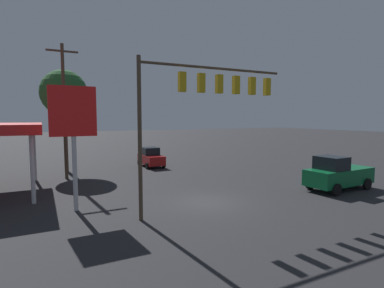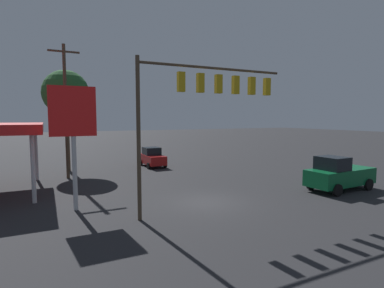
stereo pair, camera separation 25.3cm
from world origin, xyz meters
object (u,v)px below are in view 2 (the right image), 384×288
Objects in this scene: price_sign at (73,119)px; hatchback_crossing at (152,157)px; pickup_parked at (339,174)px; street_tree at (66,93)px; traffic_signal_assembly at (205,95)px; utility_pole at (66,109)px.

price_sign reaches higher than hatchback_crossing.
street_tree is (16.32, -16.34, 6.16)m from pickup_parked.
traffic_signal_assembly is at bearing -3.64° from pickup_parked.
traffic_signal_assembly is 1.63× the size of pickup_parked.
utility_pole is 2.85× the size of hatchback_crossing.
utility_pole reaches higher than hatchback_crossing.
traffic_signal_assembly is at bearing -9.13° from hatchback_crossing.
traffic_signal_assembly reaches higher than hatchback_crossing.
utility_pole reaches higher than price_sign.
street_tree is at bearing -92.15° from price_sign.
hatchback_crossing is (-8.25, -2.68, -4.81)m from utility_pole.
pickup_parked is at bearing 168.98° from price_sign.
utility_pole reaches higher than street_tree.
street_tree reaches higher than pickup_parked.
price_sign reaches higher than pickup_parked.
hatchback_crossing is at bearing 173.39° from street_tree.
utility_pole is (6.12, -12.54, -0.48)m from traffic_signal_assembly.
pickup_parked is at bearing 178.98° from traffic_signal_assembly.
utility_pole is 1.16× the size of street_tree.
price_sign is 15.34m from hatchback_crossing.
utility_pole is at bearing 85.83° from street_tree.
utility_pole is 21.42m from pickup_parked.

